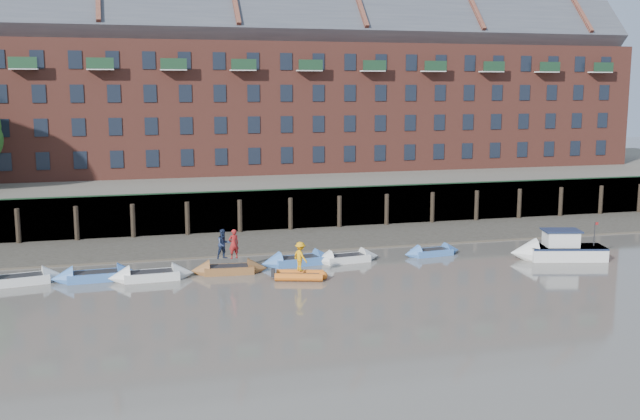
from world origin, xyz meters
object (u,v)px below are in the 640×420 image
object	(u,v)px
rowboat_1	(96,276)
rowboat_6	(432,252)
rowboat_5	(347,258)
rowboat_4	(298,261)
motor_launch	(551,250)
person_rib_crew	(300,256)
rowboat_3	(229,269)
rib_tender	(302,275)
rowboat_0	(20,280)
person_rower_b	(223,244)
person_rower_a	(234,244)
rowboat_2	(151,275)

from	to	relation	value
rowboat_1	rowboat_6	bearing A→B (deg)	-0.60
rowboat_6	rowboat_5	bearing A→B (deg)	176.55
rowboat_1	rowboat_4	xyz separation A→B (m)	(12.34, 0.73, -0.00)
motor_launch	person_rib_crew	bearing A→B (deg)	16.41
rowboat_3	rib_tender	world-z (taller)	rowboat_3
rowboat_0	person_rower_b	distance (m)	11.75
rowboat_4	rowboat_0	bearing A→B (deg)	173.84
rowboat_5	rowboat_0	bearing A→B (deg)	174.14
person_rower_a	rowboat_2	bearing A→B (deg)	-11.26
rowboat_5	motor_launch	world-z (taller)	motor_launch
rib_tender	motor_launch	bearing A→B (deg)	20.23
person_rower_a	rowboat_5	bearing A→B (deg)	172.16
person_rower_b	rowboat_4	bearing A→B (deg)	-5.31
rowboat_0	rowboat_5	xyz separation A→B (m)	(19.69, 0.37, -0.02)
rowboat_0	rowboat_1	distance (m)	4.17
rowboat_0	person_rower_b	world-z (taller)	person_rower_b
rowboat_2	rowboat_3	xyz separation A→B (m)	(4.60, 0.33, -0.02)
rowboat_3	rowboat_2	bearing A→B (deg)	-171.25
rowboat_1	person_rower_a	bearing A→B (deg)	-5.70
rowboat_4	person_rower_b	world-z (taller)	person_rower_b
rowboat_0	rowboat_2	xyz separation A→B (m)	(7.31, -1.00, 0.00)
rowboat_1	rowboat_6	distance (m)	21.66
rowboat_0	rowboat_1	size ratio (longest dim) A/B	1.00
rowboat_6	person_rib_crew	distance (m)	10.74
rowboat_3	motor_launch	bearing A→B (deg)	-0.25
rib_tender	rowboat_3	bearing A→B (deg)	165.46
person_rower_a	rowboat_3	bearing A→B (deg)	-9.74
rowboat_1	rowboat_3	bearing A→B (deg)	-6.05
rowboat_5	person_rib_crew	size ratio (longest dim) A/B	2.69
motor_launch	person_rower_a	size ratio (longest dim) A/B	3.57
rib_tender	person_rower_b	size ratio (longest dim) A/B	1.74
rib_tender	rowboat_2	bearing A→B (deg)	-176.38
person_rower_a	rib_tender	bearing A→B (deg)	129.46
rowboat_6	rib_tender	world-z (taller)	rowboat_6
rowboat_0	person_rower_a	distance (m)	12.36
rowboat_5	rowboat_3	bearing A→B (deg)	-179.35
rowboat_2	rowboat_6	bearing A→B (deg)	3.06
rowboat_3	person_rower_b	world-z (taller)	person_rower_b
rowboat_3	rowboat_5	size ratio (longest dim) A/B	1.02
rowboat_5	rowboat_6	distance (m)	6.11
person_rib_crew	person_rower_b	bearing A→B (deg)	35.52
rowboat_2	motor_launch	xyz separation A→B (m)	(25.50, -1.44, 0.39)
rowboat_2	person_rib_crew	distance (m)	8.80
rowboat_3	person_rower_b	xyz separation A→B (m)	(-0.28, 0.10, 1.57)
rowboat_4	rowboat_5	size ratio (longest dim) A/B	1.10
person_rower_b	person_rower_a	bearing A→B (deg)	-23.41
rowboat_1	motor_launch	size ratio (longest dim) A/B	0.79
rowboat_0	rib_tender	world-z (taller)	rowboat_0
rowboat_4	motor_launch	distance (m)	16.58
rowboat_0	rowboat_3	distance (m)	11.93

